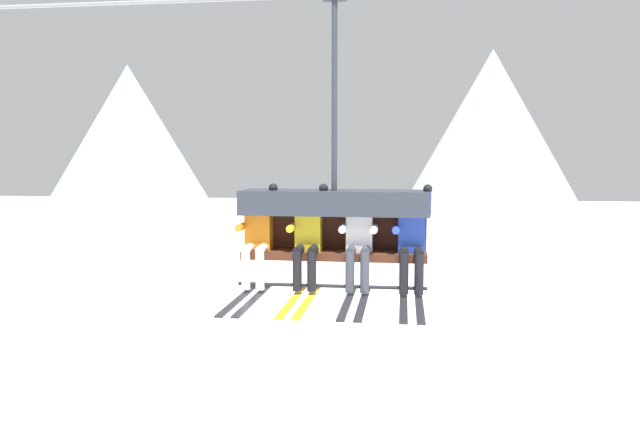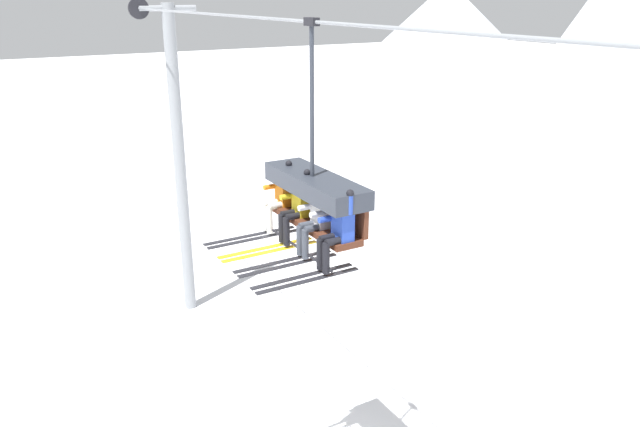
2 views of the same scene
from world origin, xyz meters
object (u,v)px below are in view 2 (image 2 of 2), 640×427
object	(u,v)px
lift_tower_near	(179,160)
chairlift_chair	(316,192)
skier_yellow	(296,206)
skier_orange	(278,195)
skier_white	(314,218)
skier_blue	(336,230)

from	to	relation	value
lift_tower_near	chairlift_chair	world-z (taller)	lift_tower_near
lift_tower_near	skier_yellow	xyz separation A→B (m)	(9.17, -0.93, 1.40)
skier_orange	skier_yellow	xyz separation A→B (m)	(0.63, 0.00, 0.00)
skier_orange	skier_white	distance (m)	1.27
lift_tower_near	chairlift_chair	size ratio (longest dim) A/B	2.68
skier_blue	lift_tower_near	bearing A→B (deg)	174.94
skier_yellow	skier_blue	distance (m)	1.27
skier_yellow	skier_blue	world-z (taller)	same
lift_tower_near	skier_blue	bearing A→B (deg)	-5.06
skier_blue	skier_orange	bearing A→B (deg)	180.00
skier_orange	skier_blue	xyz separation A→B (m)	(1.90, 0.00, 0.00)
chairlift_chair	lift_tower_near	bearing A→B (deg)	175.71
lift_tower_near	skier_orange	size ratio (longest dim) A/B	5.60
lift_tower_near	skier_white	world-z (taller)	lift_tower_near
lift_tower_near	chairlift_chair	xyz separation A→B (m)	(9.49, -0.71, 1.70)
lift_tower_near	skier_blue	distance (m)	10.58
lift_tower_near	skier_orange	world-z (taller)	lift_tower_near
chairlift_chair	skier_blue	bearing A→B (deg)	-12.61
lift_tower_near	skier_yellow	distance (m)	9.33
skier_white	skier_blue	size ratio (longest dim) A/B	1.00
lift_tower_near	skier_yellow	world-z (taller)	lift_tower_near
chairlift_chair	skier_blue	size ratio (longest dim) A/B	2.09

